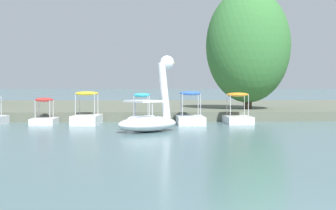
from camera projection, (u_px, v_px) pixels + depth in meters
shore_bank_far at (184, 108)px, 34.82m from camera, size 116.23×20.86×0.50m
swan_boat at (150, 116)px, 19.21m from camera, size 3.09×2.90×3.11m
pedal_boat_orange at (237, 114)px, 23.51m from camera, size 1.24×2.21×1.52m
pedal_boat_blue at (190, 114)px, 22.90m from camera, size 1.29×2.22×1.59m
pedal_boat_cyan at (142, 116)px, 22.79m from camera, size 1.28×2.11×1.51m
pedal_boat_yellow at (87, 115)px, 22.85m from camera, size 1.35×2.36×1.59m
pedal_boat_red at (44, 116)px, 22.90m from camera, size 1.13×1.82×1.28m
tree_willow_near_path at (248, 46)px, 27.61m from camera, size 5.11×4.74×7.03m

